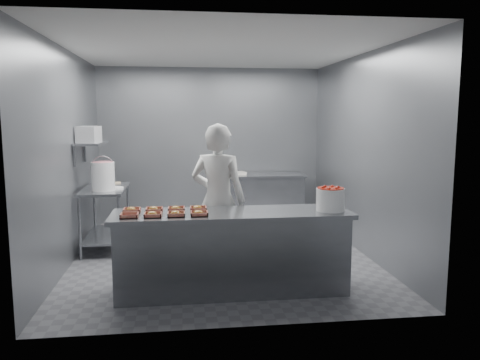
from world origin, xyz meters
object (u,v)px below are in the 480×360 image
(back_counter, at_px, (262,199))
(tray_3, at_px, (199,213))
(tray_1, at_px, (153,214))
(tray_2, at_px, (176,214))
(glaze_bucket, at_px, (103,176))
(prep_table, at_px, (106,209))
(tray_5, at_px, (154,209))
(tray_7, at_px, (198,208))
(service_counter, at_px, (232,252))
(tray_4, at_px, (132,210))
(appliance, at_px, (89,134))
(tray_6, at_px, (176,209))
(worker, at_px, (218,200))
(strawberry_tub, at_px, (330,198))
(tray_0, at_px, (129,215))

(back_counter, xyz_separation_m, tray_3, (-1.26, -3.38, 0.47))
(tray_1, relative_size, tray_3, 1.00)
(tray_2, distance_m, glaze_bucket, 2.11)
(prep_table, relative_size, tray_2, 6.40)
(tray_1, distance_m, tray_5, 0.26)
(tray_7, bearing_deg, service_counter, -19.87)
(service_counter, distance_m, tray_4, 1.19)
(tray_1, bearing_deg, tray_2, 0.00)
(tray_7, distance_m, appliance, 2.36)
(tray_1, relative_size, tray_2, 1.00)
(tray_6, height_order, worker, worker)
(tray_1, distance_m, tray_6, 0.36)
(prep_table, distance_m, strawberry_tub, 3.43)
(service_counter, bearing_deg, tray_0, -173.06)
(prep_table, relative_size, back_counter, 0.80)
(strawberry_tub, bearing_deg, tray_0, -178.36)
(tray_4, bearing_deg, worker, 25.52)
(tray_0, xyz_separation_m, tray_7, (0.72, 0.26, 0.00))
(tray_2, distance_m, tray_4, 0.55)
(appliance, bearing_deg, back_counter, 38.01)
(tray_3, bearing_deg, service_counter, 19.86)
(strawberry_tub, relative_size, glaze_bucket, 0.63)
(prep_table, distance_m, worker, 2.08)
(tray_1, relative_size, appliance, 0.61)
(tray_6, relative_size, tray_7, 1.00)
(tray_2, xyz_separation_m, tray_4, (-0.48, 0.26, 0.00))
(back_counter, relative_size, tray_2, 8.01)
(tray_7, xyz_separation_m, glaze_bucket, (-1.26, 1.57, 0.19))
(tray_2, distance_m, tray_5, 0.36)
(tray_1, xyz_separation_m, tray_7, (0.48, 0.26, 0.00))
(tray_5, distance_m, glaze_bucket, 1.77)
(tray_6, relative_size, appliance, 0.61)
(prep_table, relative_size, worker, 0.65)
(tray_7, xyz_separation_m, strawberry_tub, (1.44, -0.20, 0.11))
(tray_5, height_order, tray_6, same)
(tray_5, xyz_separation_m, worker, (0.74, 0.47, 0.00))
(strawberry_tub, bearing_deg, glaze_bucket, 146.76)
(glaze_bucket, bearing_deg, worker, -35.94)
(service_counter, distance_m, tray_6, 0.78)
(tray_6, bearing_deg, strawberry_tub, -6.82)
(worker, bearing_deg, glaze_bucket, -13.52)
(tray_0, distance_m, strawberry_tub, 2.17)
(tray_3, distance_m, strawberry_tub, 1.45)
(tray_2, xyz_separation_m, tray_7, (0.24, 0.26, 0.00))
(tray_5, bearing_deg, tray_0, -131.99)
(tray_7, relative_size, glaze_bucket, 0.38)
(tray_1, xyz_separation_m, glaze_bucket, (-0.78, 1.84, 0.19))
(tray_0, relative_size, tray_5, 1.00)
(tray_0, distance_m, tray_2, 0.48)
(service_counter, distance_m, strawberry_tub, 1.23)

